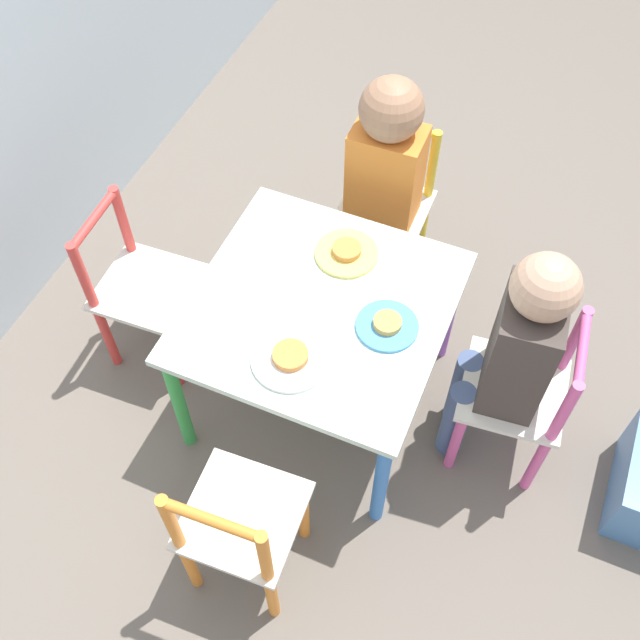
# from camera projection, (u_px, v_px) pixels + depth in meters

# --- Properties ---
(ground_plane) EXTENTS (6.00, 6.00, 0.00)m
(ground_plane) POSITION_uv_depth(u_px,v_px,m) (320.00, 394.00, 2.22)
(ground_plane) COLOR #6B6056
(kids_table) EXTENTS (0.63, 0.63, 0.44)m
(kids_table) POSITION_uv_depth(u_px,v_px,m) (320.00, 318.00, 1.91)
(kids_table) COLOR silver
(kids_table) RESTS_ON ground_plane
(chair_yellow) EXTENTS (0.26, 0.26, 0.53)m
(chair_yellow) POSITION_uv_depth(u_px,v_px,m) (386.00, 209.00, 2.30)
(chair_yellow) COLOR silver
(chair_yellow) RESTS_ON ground_plane
(chair_pink) EXTENTS (0.28, 0.28, 0.53)m
(chair_pink) POSITION_uv_depth(u_px,v_px,m) (521.00, 396.00, 1.91)
(chair_pink) COLOR silver
(chair_pink) RESTS_ON ground_plane
(chair_orange) EXTENTS (0.27, 0.27, 0.53)m
(chair_orange) POSITION_uv_depth(u_px,v_px,m) (240.00, 528.00, 1.71)
(chair_orange) COLOR silver
(chair_orange) RESTS_ON ground_plane
(chair_red) EXTENTS (0.27, 0.27, 0.53)m
(chair_red) POSITION_uv_depth(u_px,v_px,m) (142.00, 290.00, 2.11)
(chair_red) COLOR silver
(chair_red) RESTS_ON ground_plane
(child_right) EXTENTS (0.22, 0.20, 0.76)m
(child_right) POSITION_uv_depth(u_px,v_px,m) (384.00, 173.00, 2.10)
(child_right) COLOR #4C608E
(child_right) RESTS_ON ground_plane
(child_front) EXTENTS (0.21, 0.22, 0.78)m
(child_front) POSITION_uv_depth(u_px,v_px,m) (513.00, 349.00, 1.76)
(child_front) COLOR #4C608E
(child_front) RESTS_ON ground_plane
(plate_right) EXTENTS (0.17, 0.17, 0.03)m
(plate_right) POSITION_uv_depth(u_px,v_px,m) (347.00, 252.00, 1.95)
(plate_right) COLOR #EADB66
(plate_right) RESTS_ON kids_table
(plate_front) EXTENTS (0.15, 0.15, 0.03)m
(plate_front) POSITION_uv_depth(u_px,v_px,m) (387.00, 325.00, 1.81)
(plate_front) COLOR #4C9EE0
(plate_front) RESTS_ON kids_table
(plate_left) EXTENTS (0.19, 0.19, 0.03)m
(plate_left) POSITION_uv_depth(u_px,v_px,m) (291.00, 358.00, 1.76)
(plate_left) COLOR white
(plate_left) RESTS_ON kids_table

